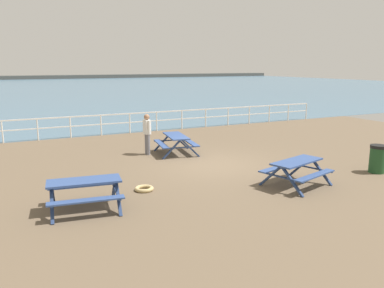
{
  "coord_description": "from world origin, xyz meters",
  "views": [
    {
      "loc": [
        -6.73,
        -11.98,
        3.6
      ],
      "look_at": [
        -0.76,
        0.2,
        0.8
      ],
      "focal_mm": 36.0,
      "sensor_mm": 36.0,
      "label": 1
    }
  ],
  "objects_px": {
    "picnic_table_mid_centre": "(84,187)",
    "litter_bin": "(377,159)",
    "picnic_table_near_right": "(297,167)",
    "visitor": "(147,132)",
    "picnic_table_near_left": "(176,140)"
  },
  "relations": [
    {
      "from": "picnic_table_near_right",
      "to": "litter_bin",
      "type": "xyz_separation_m",
      "value": [
        3.44,
        -0.09,
        -0.1
      ]
    },
    {
      "from": "picnic_table_near_left",
      "to": "picnic_table_mid_centre",
      "type": "relative_size",
      "value": 1.01
    },
    {
      "from": "picnic_table_near_right",
      "to": "visitor",
      "type": "relative_size",
      "value": 1.29
    },
    {
      "from": "picnic_table_mid_centre",
      "to": "litter_bin",
      "type": "distance_m",
      "value": 9.61
    },
    {
      "from": "picnic_table_near_right",
      "to": "picnic_table_mid_centre",
      "type": "relative_size",
      "value": 1.08
    },
    {
      "from": "picnic_table_mid_centre",
      "to": "visitor",
      "type": "distance_m",
      "value": 6.17
    },
    {
      "from": "picnic_table_mid_centre",
      "to": "picnic_table_near_left",
      "type": "bearing_deg",
      "value": 53.36
    },
    {
      "from": "picnic_table_near_right",
      "to": "visitor",
      "type": "xyz_separation_m",
      "value": [
        -2.66,
        5.88,
        0.36
      ]
    },
    {
      "from": "visitor",
      "to": "litter_bin",
      "type": "height_order",
      "value": "visitor"
    },
    {
      "from": "picnic_table_near_left",
      "to": "visitor",
      "type": "distance_m",
      "value": 1.22
    },
    {
      "from": "picnic_table_mid_centre",
      "to": "visitor",
      "type": "bearing_deg",
      "value": 63.28
    },
    {
      "from": "picnic_table_mid_centre",
      "to": "visitor",
      "type": "height_order",
      "value": "visitor"
    },
    {
      "from": "picnic_table_near_left",
      "to": "visitor",
      "type": "xyz_separation_m",
      "value": [
        -1.1,
        0.39,
        0.36
      ]
    },
    {
      "from": "picnic_table_near_right",
      "to": "picnic_table_mid_centre",
      "type": "height_order",
      "value": "same"
    },
    {
      "from": "picnic_table_near_left",
      "to": "picnic_table_near_right",
      "type": "bearing_deg",
      "value": -155.3
    }
  ]
}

